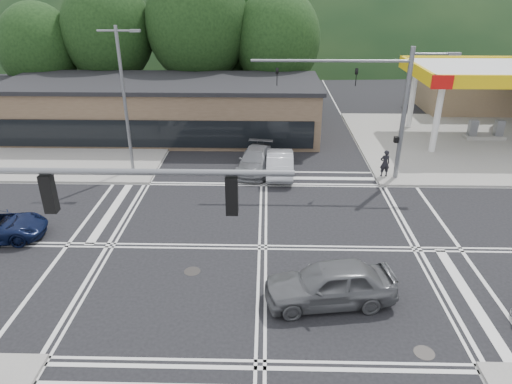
{
  "coord_description": "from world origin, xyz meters",
  "views": [
    {
      "loc": [
        0.13,
        -18.18,
        11.39
      ],
      "look_at": [
        -0.38,
        3.1,
        1.4
      ],
      "focal_mm": 32.0,
      "sensor_mm": 36.0,
      "label": 1
    }
  ],
  "objects_px": {
    "car_queue_b": "(277,118)",
    "car_northbound": "(255,160)",
    "car_grey_center": "(330,283)",
    "pedestrian": "(385,163)",
    "car_queue_a": "(280,162)"
  },
  "relations": [
    {
      "from": "car_queue_b",
      "to": "car_grey_center",
      "type": "bearing_deg",
      "value": 89.95
    },
    {
      "from": "car_queue_b",
      "to": "car_northbound",
      "type": "height_order",
      "value": "car_northbound"
    },
    {
      "from": "car_queue_a",
      "to": "car_queue_b",
      "type": "distance_m",
      "value": 10.34
    },
    {
      "from": "car_queue_b",
      "to": "pedestrian",
      "type": "bearing_deg",
      "value": 116.56
    },
    {
      "from": "car_northbound",
      "to": "car_queue_b",
      "type": "bearing_deg",
      "value": 89.12
    },
    {
      "from": "car_queue_a",
      "to": "pedestrian",
      "type": "height_order",
      "value": "pedestrian"
    },
    {
      "from": "car_grey_center",
      "to": "car_northbound",
      "type": "xyz_separation_m",
      "value": [
        -3.18,
        13.34,
        -0.15
      ]
    },
    {
      "from": "car_northbound",
      "to": "car_grey_center",
      "type": "bearing_deg",
      "value": -68.33
    },
    {
      "from": "car_grey_center",
      "to": "pedestrian",
      "type": "distance_m",
      "value": 13.16
    },
    {
      "from": "car_grey_center",
      "to": "car_queue_b",
      "type": "relative_size",
      "value": 1.23
    },
    {
      "from": "car_queue_a",
      "to": "car_northbound",
      "type": "distance_m",
      "value": 1.65
    },
    {
      "from": "pedestrian",
      "to": "car_grey_center",
      "type": "bearing_deg",
      "value": 61.85
    },
    {
      "from": "car_queue_b",
      "to": "car_northbound",
      "type": "relative_size",
      "value": 0.84
    },
    {
      "from": "car_northbound",
      "to": "pedestrian",
      "type": "distance_m",
      "value": 8.16
    },
    {
      "from": "car_queue_b",
      "to": "pedestrian",
      "type": "distance_m",
      "value": 12.78
    }
  ]
}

